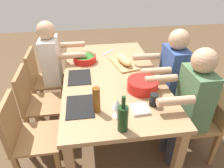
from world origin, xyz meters
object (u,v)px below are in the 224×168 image
Objects in this scene: chair_near_right at (27,135)px; diner_far_center at (169,74)px; cutting_board at (124,64)px; chair_far_center at (182,89)px; diner_far_right at (190,101)px; serving_bowl_greens at (85,58)px; chair_near_center at (36,101)px; wine_glass at (117,105)px; dining_table at (112,82)px; chair_far_right at (203,117)px; diner_near_left at (55,62)px; beer_bottle at (97,100)px; cup_far_right at (154,100)px; napkin_stack at (140,109)px; wine_bottle at (123,118)px; serving_bowl_fruit at (143,84)px; chair_near_left at (43,78)px; bread_loaf at (124,59)px.

diner_far_center is (-0.49, 1.46, 0.21)m from chair_near_right.
chair_far_center is at bearing 70.88° from cutting_board.
diner_far_right is 1.25m from serving_bowl_greens.
wine_glass is at bearing 49.52° from chair_near_center.
diner_far_right is at bearing 52.39° from dining_table.
dining_table is 10.74× the size of wine_glass.
cutting_board is at bearing -115.74° from diner_far_center.
diner_far_right is at bearing 71.39° from chair_near_center.
chair_near_center reaches higher than dining_table.
diner_near_left is at bearing -123.96° from chair_far_right.
beer_bottle reaches higher than chair_far_center.
cup_far_right is 0.15m from napkin_stack.
chair_near_center is at bearing -135.59° from wine_bottle.
diner_far_center is at bearing 64.26° from cutting_board.
diner_near_left is (-0.98, -1.46, 0.21)m from chair_far_right.
cutting_board is at bearing 143.64° from dining_table.
beer_bottle reaches higher than wine_glass.
cup_far_right is at bearing -44.65° from chair_far_center.
dining_table is 0.30m from cutting_board.
chair_near_right is 1.55m from diner_far_center.
napkin_stack is at bearing 102.76° from wine_glass.
chair_far_center is (0.00, 0.82, -0.18)m from dining_table.
serving_bowl_fruit is at bearing -113.99° from diner_far_right.
wine_glass is (0.65, -0.87, 0.37)m from chair_far_center.
serving_bowl_greens is (0.13, 0.55, 0.30)m from chair_near_left.
wine_bottle is at bearing -46.99° from chair_far_center.
diner_far_center is at bearing 128.40° from serving_bowl_fruit.
napkin_stack is (0.04, 0.35, -0.10)m from beer_bottle.
cutting_board is at bearing 75.03° from chair_near_left.
cup_far_right is (-0.24, 0.31, -0.05)m from wine_bottle.
diner_near_left is (-0.49, 0.18, 0.21)m from chair_near_center.
bread_loaf is (-0.23, -0.47, 0.11)m from diner_far_center.
cutting_board is (-0.23, 0.17, 0.09)m from dining_table.
wine_bottle is at bearing 11.47° from serving_bowl_greens.
diner_near_left reaches higher than dining_table.
chair_far_right is 3.86× the size of beer_bottle.
diner_far_right reaches higher than cup_far_right.
diner_far_right is 0.45m from serving_bowl_fruit.
dining_table is 2.10× the size of chair_far_right.
chair_near_right is 0.92m from wine_bottle.
beer_bottle is at bearing -55.98° from diner_far_center.
chair_far_right reaches higher than cup_far_right.
cup_far_right is at bearing 7.59° from bread_loaf.
chair_near_right is 0.87m from wine_glass.
beer_bottle is at bearing -84.81° from diner_far_right.
diner_far_center is 0.52m from cutting_board.
beer_bottle is (0.57, -0.84, 0.15)m from diner_far_center.
chair_far_center is 7.86× the size of cup_far_right.
cutting_board is 0.84m from napkin_stack.
chair_far_right is at bearing 90.00° from diner_far_right.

